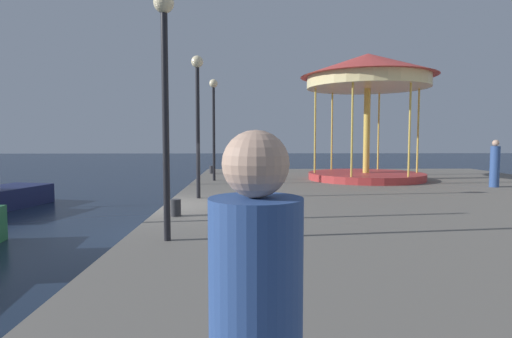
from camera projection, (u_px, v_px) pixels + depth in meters
The scene contains 9 objects.
ground_plane at pixel (164, 234), 11.72m from camera, with size 120.00×120.00×0.00m, color #162338.
quay_dock at pixel (446, 218), 11.87m from camera, with size 15.69×26.84×0.80m, color slate.
carousel at pixel (368, 85), 18.50m from camera, with size 5.86×5.86×5.49m.
lamp_post_near_edge at pixel (165, 73), 7.45m from camera, with size 0.36×0.36×4.37m.
lamp_post_mid_promenade at pixel (198, 101), 12.80m from camera, with size 0.36×0.36×4.30m.
lamp_post_far_end at pixel (214, 112), 18.15m from camera, with size 0.36×0.36×4.33m.
bollard_south at pixel (176, 208), 10.03m from camera, with size 0.24×0.24×0.40m, color #2D2D33.
bollard_north at pixel (212, 170), 21.94m from camera, with size 0.24×0.24×0.40m, color #2D2D33.
person_near_carousel at pixel (495, 165), 15.90m from camera, with size 0.34×0.34×1.77m.
Camera 1 is at (2.27, -11.61, 2.65)m, focal length 29.83 mm.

